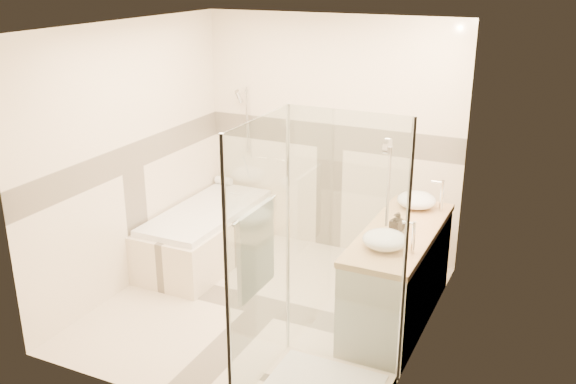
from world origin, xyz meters
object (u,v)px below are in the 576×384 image
at_px(vanity, 398,275).
at_px(amenity_bottle_b, 398,222).
at_px(vessel_sink_near, 417,200).
at_px(vessel_sink_far, 385,240).
at_px(amenity_bottle_a, 396,224).
at_px(shower_enclosure, 308,332).
at_px(bathtub, 207,231).

xyz_separation_m(vanity, amenity_bottle_b, (-0.02, -0.03, 0.51)).
distance_m(vessel_sink_near, vessel_sink_far, 0.98).
bearing_deg(amenity_bottle_a, amenity_bottle_b, 90.00).
xyz_separation_m(shower_enclosure, vessel_sink_far, (0.27, 0.87, 0.42)).
distance_m(shower_enclosure, amenity_bottle_b, 1.34).
xyz_separation_m(bathtub, vanity, (2.15, -0.35, 0.12)).
bearing_deg(bathtub, vessel_sink_far, -19.41).
height_order(vessel_sink_near, vessel_sink_far, vessel_sink_near).
relative_size(vanity, shower_enclosure, 0.79).
relative_size(amenity_bottle_a, amenity_bottle_b, 1.12).
bearing_deg(amenity_bottle_b, vessel_sink_near, 90.00).
bearing_deg(vanity, amenity_bottle_b, -125.52).
bearing_deg(bathtub, amenity_bottle_a, -12.01).
height_order(bathtub, vessel_sink_far, vessel_sink_far).
xyz_separation_m(bathtub, amenity_bottle_a, (2.13, -0.45, 0.63)).
relative_size(bathtub, vanity, 1.05).
distance_m(shower_enclosure, vessel_sink_near, 1.92).
distance_m(vanity, amenity_bottle_a, 0.53).
distance_m(bathtub, vessel_sink_far, 2.34).
bearing_deg(vessel_sink_far, amenity_bottle_b, 90.00).
bearing_deg(shower_enclosure, vessel_sink_near, 81.61).
relative_size(vanity, vessel_sink_near, 4.54).
xyz_separation_m(vanity, shower_enclosure, (-0.29, -1.27, 0.08)).
bearing_deg(vessel_sink_far, shower_enclosure, -107.41).
bearing_deg(amenity_bottle_b, amenity_bottle_a, -90.00).
relative_size(bathtub, amenity_bottle_a, 9.27).
height_order(vanity, vessel_sink_near, vessel_sink_near).
height_order(shower_enclosure, vessel_sink_far, shower_enclosure).
distance_m(vanity, amenity_bottle_b, 0.51).
bearing_deg(shower_enclosure, vanity, 77.03).
distance_m(vessel_sink_far, amenity_bottle_b, 0.37).
xyz_separation_m(vessel_sink_far, amenity_bottle_b, (0.00, 0.37, 0.01)).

